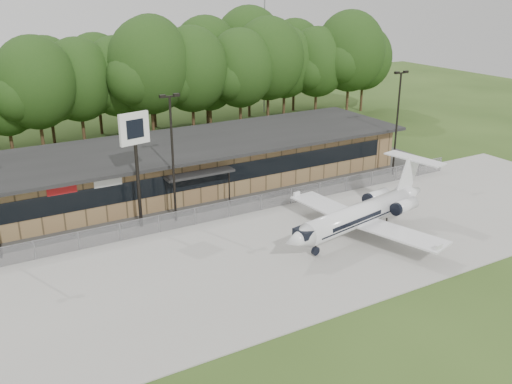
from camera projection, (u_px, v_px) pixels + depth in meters
ground at (358, 298)px, 34.54m from camera, size 160.00×160.00×0.00m
apron at (286, 248)px, 41.02m from camera, size 64.00×18.00×0.08m
parking_lot at (216, 198)px, 50.36m from camera, size 50.00×9.00×0.06m
terminal at (194, 162)px, 53.21m from camera, size 41.00×11.65×4.30m
fence at (240, 207)px, 46.45m from camera, size 46.00×0.04×1.52m
treeline at (128, 78)px, 66.02m from camera, size 72.00×12.00×15.00m
radio_mast at (265, 24)px, 79.49m from camera, size 0.20×0.20×25.00m
light_pole_mid at (172, 150)px, 43.51m from camera, size 1.55×0.30×10.23m
light_pole_right at (397, 116)px, 54.31m from camera, size 1.55×0.30×10.23m
business_jet at (363, 214)px, 42.22m from camera, size 15.19×13.63×5.12m
pole_sign at (135, 141)px, 42.10m from camera, size 2.39×0.75×9.10m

